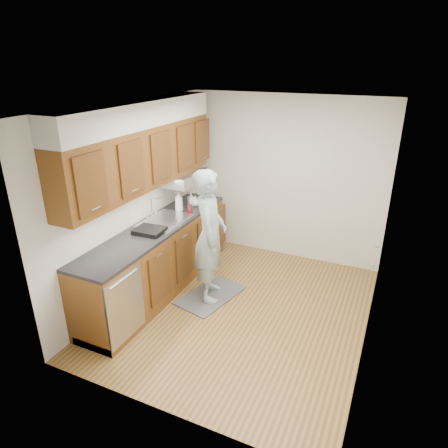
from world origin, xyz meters
The scene contains 15 objects.
floor centered at (0.00, 0.00, 0.00)m, with size 3.50×3.50×0.00m, color #9E713C.
ceiling centered at (0.00, 0.00, 2.50)m, with size 3.50×3.50×0.00m, color white.
wall_left centered at (-1.50, 0.00, 1.25)m, with size 0.02×3.50×2.50m, color silver.
wall_right centered at (1.50, 0.00, 1.25)m, with size 0.02×3.50×2.50m, color silver.
wall_back centered at (0.00, 1.75, 1.25)m, with size 3.00×0.02×2.50m, color silver.
counter centered at (-1.20, 0.00, 0.49)m, with size 0.64×2.80×1.30m.
upper_cabinets centered at (-1.33, 0.05, 1.95)m, with size 0.47×2.80×1.21m.
closet_door centered at (1.49, 0.30, 1.02)m, with size 0.02×1.22×2.05m, color silver.
floor_mat centered at (-0.49, 0.12, 0.01)m, with size 0.54×0.92×0.02m, color slate.
person centered at (-0.49, 0.12, 1.00)m, with size 0.69×0.46×1.96m, color #91ACB1.
soap_bottle_a centered at (-1.21, 0.60, 1.09)m, with size 0.12×0.12×0.30m, color white.
soap_bottle_b centered at (-1.16, 0.87, 1.04)m, with size 0.09×0.09×0.20m, color white.
soap_bottle_c centered at (-1.10, 0.89, 1.01)m, with size 0.12×0.12×0.15m, color white.
soda_can centered at (-1.04, 0.60, 1.00)m, with size 0.07×0.07×0.12m, color #B01E33.
dish_rack centered at (-1.16, -0.21, 0.97)m, with size 0.35×0.30×0.06m, color black.
Camera 1 is at (1.58, -3.96, 2.97)m, focal length 32.00 mm.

